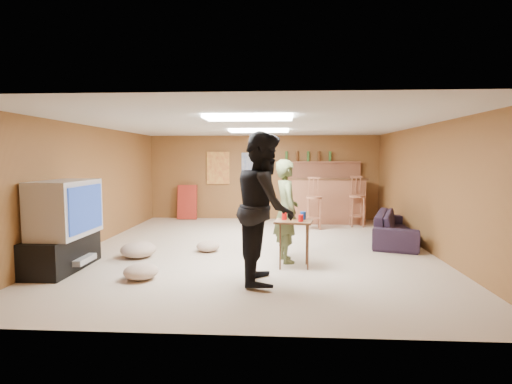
# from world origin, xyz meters

# --- Properties ---
(ground) EXTENTS (7.00, 7.00, 0.00)m
(ground) POSITION_xyz_m (0.00, 0.00, 0.00)
(ground) COLOR #BEA891
(ground) RESTS_ON ground
(ceiling) EXTENTS (6.00, 7.00, 0.02)m
(ceiling) POSITION_xyz_m (0.00, 0.00, 2.20)
(ceiling) COLOR silver
(ceiling) RESTS_ON ground
(wall_back) EXTENTS (6.00, 0.02, 2.20)m
(wall_back) POSITION_xyz_m (0.00, 3.50, 1.10)
(wall_back) COLOR brown
(wall_back) RESTS_ON ground
(wall_front) EXTENTS (6.00, 0.02, 2.20)m
(wall_front) POSITION_xyz_m (0.00, -3.50, 1.10)
(wall_front) COLOR brown
(wall_front) RESTS_ON ground
(wall_left) EXTENTS (0.02, 7.00, 2.20)m
(wall_left) POSITION_xyz_m (-3.00, 0.00, 1.10)
(wall_left) COLOR brown
(wall_left) RESTS_ON ground
(wall_right) EXTENTS (0.02, 7.00, 2.20)m
(wall_right) POSITION_xyz_m (3.00, 0.00, 1.10)
(wall_right) COLOR brown
(wall_right) RESTS_ON ground
(tv_stand) EXTENTS (0.55, 1.30, 0.50)m
(tv_stand) POSITION_xyz_m (-2.72, -1.50, 0.25)
(tv_stand) COLOR black
(tv_stand) RESTS_ON ground
(dvd_box) EXTENTS (0.35, 0.50, 0.08)m
(dvd_box) POSITION_xyz_m (-2.50, -1.50, 0.15)
(dvd_box) COLOR #B2B2B7
(dvd_box) RESTS_ON tv_stand
(tv_body) EXTENTS (0.60, 1.10, 0.80)m
(tv_body) POSITION_xyz_m (-2.65, -1.50, 0.90)
(tv_body) COLOR #B2B2B7
(tv_body) RESTS_ON tv_stand
(tv_screen) EXTENTS (0.02, 0.95, 0.65)m
(tv_screen) POSITION_xyz_m (-2.34, -1.50, 0.90)
(tv_screen) COLOR navy
(tv_screen) RESTS_ON tv_body
(bar_counter) EXTENTS (2.00, 0.60, 1.10)m
(bar_counter) POSITION_xyz_m (1.50, 2.95, 0.55)
(bar_counter) COLOR brown
(bar_counter) RESTS_ON ground
(bar_lip) EXTENTS (2.10, 0.12, 0.05)m
(bar_lip) POSITION_xyz_m (1.50, 2.70, 1.10)
(bar_lip) COLOR #462816
(bar_lip) RESTS_ON bar_counter
(bar_shelf) EXTENTS (2.00, 0.18, 0.05)m
(bar_shelf) POSITION_xyz_m (1.50, 3.40, 1.50)
(bar_shelf) COLOR brown
(bar_shelf) RESTS_ON bar_backing
(bar_backing) EXTENTS (2.00, 0.14, 0.60)m
(bar_backing) POSITION_xyz_m (1.50, 3.42, 1.20)
(bar_backing) COLOR brown
(bar_backing) RESTS_ON bar_counter
(poster_left) EXTENTS (0.60, 0.03, 0.85)m
(poster_left) POSITION_xyz_m (-1.20, 3.46, 1.35)
(poster_left) COLOR #BF3F26
(poster_left) RESTS_ON wall_back
(poster_right) EXTENTS (0.55, 0.03, 0.80)m
(poster_right) POSITION_xyz_m (-0.30, 3.46, 1.35)
(poster_right) COLOR #334C99
(poster_right) RESTS_ON wall_back
(folding_chair_stack) EXTENTS (0.50, 0.26, 0.91)m
(folding_chair_stack) POSITION_xyz_m (-2.00, 3.30, 0.45)
(folding_chair_stack) COLOR #A52A1E
(folding_chair_stack) RESTS_ON ground
(ceiling_panel_front) EXTENTS (1.20, 0.60, 0.04)m
(ceiling_panel_front) POSITION_xyz_m (0.00, -1.50, 2.17)
(ceiling_panel_front) COLOR white
(ceiling_panel_front) RESTS_ON ceiling
(ceiling_panel_back) EXTENTS (1.20, 0.60, 0.04)m
(ceiling_panel_back) POSITION_xyz_m (0.00, 1.20, 2.17)
(ceiling_panel_back) COLOR white
(ceiling_panel_back) RESTS_ON ceiling
(person_olive) EXTENTS (0.52, 0.66, 1.60)m
(person_olive) POSITION_xyz_m (0.53, -0.85, 0.80)
(person_olive) COLOR #566037
(person_olive) RESTS_ON ground
(person_black) EXTENTS (0.78, 0.98, 1.96)m
(person_black) POSITION_xyz_m (0.24, -1.86, 0.98)
(person_black) COLOR black
(person_black) RESTS_ON ground
(sofa) EXTENTS (1.35, 2.12, 0.58)m
(sofa) POSITION_xyz_m (2.70, 0.70, 0.29)
(sofa) COLOR black
(sofa) RESTS_ON ground
(tray_table) EXTENTS (0.60, 0.51, 0.70)m
(tray_table) POSITION_xyz_m (0.64, -1.17, 0.35)
(tray_table) COLOR #462816
(tray_table) RESTS_ON ground
(cup_red_near) EXTENTS (0.08, 0.08, 0.10)m
(cup_red_near) POSITION_xyz_m (0.50, -1.12, 0.75)
(cup_red_near) COLOR red
(cup_red_near) RESTS_ON tray_table
(cup_red_far) EXTENTS (0.09, 0.09, 0.10)m
(cup_red_far) POSITION_xyz_m (0.74, -1.27, 0.75)
(cup_red_far) COLOR red
(cup_red_far) RESTS_ON tray_table
(cup_blue) EXTENTS (0.10, 0.10, 0.12)m
(cup_blue) POSITION_xyz_m (0.78, -1.06, 0.76)
(cup_blue) COLOR navy
(cup_blue) RESTS_ON tray_table
(bar_stool_left) EXTENTS (0.46, 0.46, 1.11)m
(bar_stool_left) POSITION_xyz_m (1.21, 2.03, 0.55)
(bar_stool_left) COLOR brown
(bar_stool_left) RESTS_ON ground
(bar_stool_right) EXTENTS (0.41, 0.41, 1.06)m
(bar_stool_right) POSITION_xyz_m (2.25, 2.43, 0.53)
(bar_stool_right) COLOR brown
(bar_stool_right) RESTS_ON ground
(cushion_near_tv) EXTENTS (0.73, 0.73, 0.26)m
(cushion_near_tv) POSITION_xyz_m (-1.87, -0.74, 0.13)
(cushion_near_tv) COLOR tan
(cushion_near_tv) RESTS_ON ground
(cushion_mid) EXTENTS (0.48, 0.48, 0.18)m
(cushion_mid) POSITION_xyz_m (-0.81, -0.26, 0.09)
(cushion_mid) COLOR tan
(cushion_mid) RESTS_ON ground
(cushion_far) EXTENTS (0.54, 0.54, 0.21)m
(cushion_far) POSITION_xyz_m (-1.42, -1.89, 0.10)
(cushion_far) COLOR tan
(cushion_far) RESTS_ON ground
(bottle_row) EXTENTS (1.20, 0.08, 0.26)m
(bottle_row) POSITION_xyz_m (1.16, 3.38, 1.65)
(bottle_row) COLOR #3F7233
(bottle_row) RESTS_ON bar_shelf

